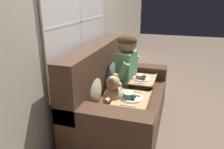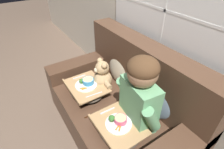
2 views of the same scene
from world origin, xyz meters
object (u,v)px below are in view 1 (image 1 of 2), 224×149
(child_figure, at_px, (127,58))
(couch, at_px, (117,99))
(throw_pillow_behind_child, at_px, (110,70))
(throw_pillow_behind_teddy, at_px, (93,86))
(lap_tray_teddy, at_px, (131,102))
(lap_tray_child, at_px, (142,82))
(teddy_bear, at_px, (114,93))

(child_figure, bearing_deg, couch, 171.14)
(couch, distance_m, throw_pillow_behind_child, 0.43)
(couch, relative_size, throw_pillow_behind_child, 3.93)
(couch, height_order, child_figure, child_figure)
(throw_pillow_behind_child, distance_m, throw_pillow_behind_teddy, 0.59)
(child_figure, bearing_deg, lap_tray_teddy, -161.39)
(couch, height_order, throw_pillow_behind_teddy, couch)
(couch, distance_m, throw_pillow_behind_teddy, 0.43)
(throw_pillow_behind_child, height_order, throw_pillow_behind_teddy, throw_pillow_behind_child)
(couch, height_order, lap_tray_teddy, couch)
(throw_pillow_behind_child, relative_size, child_figure, 0.61)
(throw_pillow_behind_child, relative_size, throw_pillow_behind_teddy, 1.06)
(child_figure, bearing_deg, throw_pillow_behind_child, 89.96)
(throw_pillow_behind_teddy, xyz_separation_m, lap_tray_teddy, (-0.00, -0.43, -0.13))
(lap_tray_child, height_order, lap_tray_teddy, lap_tray_child)
(couch, bearing_deg, lap_tray_child, -39.86)
(couch, xyz_separation_m, lap_tray_teddy, (-0.30, -0.25, 0.13))
(lap_tray_teddy, bearing_deg, child_figure, 18.61)
(lap_tray_teddy, bearing_deg, teddy_bear, 89.96)
(couch, xyz_separation_m, throw_pillow_behind_teddy, (-0.30, 0.18, 0.26))
(throw_pillow_behind_teddy, relative_size, lap_tray_child, 0.90)
(throw_pillow_behind_teddy, xyz_separation_m, child_figure, (0.59, -0.23, 0.18))
(throw_pillow_behind_child, bearing_deg, lap_tray_child, -90.11)
(throw_pillow_behind_child, height_order, teddy_bear, throw_pillow_behind_child)
(child_figure, relative_size, lap_tray_teddy, 1.52)
(throw_pillow_behind_teddy, relative_size, child_figure, 0.58)
(teddy_bear, distance_m, lap_tray_child, 0.63)
(throw_pillow_behind_teddy, bearing_deg, teddy_bear, -90.14)
(lap_tray_teddy, bearing_deg, throw_pillow_behind_teddy, 89.91)
(throw_pillow_behind_teddy, xyz_separation_m, teddy_bear, (-0.00, -0.23, -0.04))
(child_figure, distance_m, teddy_bear, 0.63)
(child_figure, distance_m, lap_tray_teddy, 0.70)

